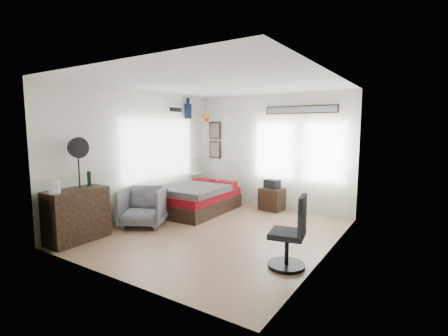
{
  "coord_description": "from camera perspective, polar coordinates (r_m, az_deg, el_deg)",
  "views": [
    {
      "loc": [
        3.26,
        -4.82,
        1.92
      ],
      "look_at": [
        -0.1,
        0.4,
        1.15
      ],
      "focal_mm": 26.0,
      "sensor_mm": 36.0,
      "label": 1
    }
  ],
  "objects": [
    {
      "name": "ground_plane",
      "position": [
        6.12,
        -1.26,
        -11.24
      ],
      "size": [
        4.0,
        4.5,
        0.01
      ],
      "primitive_type": "cube",
      "color": "#936F51"
    },
    {
      "name": "room_shell",
      "position": [
        6.02,
        -0.92,
        4.14
      ],
      "size": [
        4.02,
        4.52,
        2.71
      ],
      "color": "beige",
      "rests_on": "ground_plane"
    },
    {
      "name": "wall_decor",
      "position": [
        8.06,
        -0.01,
        8.35
      ],
      "size": [
        3.55,
        1.32,
        1.44
      ],
      "color": "#402919",
      "rests_on": "room_shell"
    },
    {
      "name": "bed",
      "position": [
        7.53,
        -4.96,
        -5.37
      ],
      "size": [
        1.45,
        1.97,
        0.62
      ],
      "rotation": [
        0.0,
        0.0,
        0.03
      ],
      "color": "black",
      "rests_on": "ground_plane"
    },
    {
      "name": "dresser",
      "position": [
        6.09,
        -24.42,
        -7.54
      ],
      "size": [
        0.48,
        1.0,
        0.9
      ],
      "primitive_type": "cube",
      "color": "black",
      "rests_on": "ground_plane"
    },
    {
      "name": "armchair",
      "position": [
        6.61,
        -13.97,
        -6.58
      ],
      "size": [
        1.12,
        1.13,
        0.76
      ],
      "primitive_type": "imported",
      "rotation": [
        0.0,
        0.0,
        0.5
      ],
      "color": "#585A64",
      "rests_on": "ground_plane"
    },
    {
      "name": "nightstand",
      "position": [
        7.71,
        8.41,
        -5.45
      ],
      "size": [
        0.56,
        0.47,
        0.52
      ],
      "primitive_type": "cube",
      "rotation": [
        0.0,
        0.0,
        -0.11
      ],
      "color": "black",
      "rests_on": "ground_plane"
    },
    {
      "name": "task_chair",
      "position": [
        4.62,
        11.73,
        -12.06
      ],
      "size": [
        0.53,
        0.53,
        1.03
      ],
      "rotation": [
        0.0,
        0.0,
        0.19
      ],
      "color": "black",
      "rests_on": "ground_plane"
    },
    {
      "name": "kettle",
      "position": [
        5.71,
        -27.66,
        -2.91
      ],
      "size": [
        0.19,
        0.17,
        0.22
      ],
      "rotation": [
        0.0,
        0.0,
        0.2
      ],
      "color": "silver",
      "rests_on": "dresser"
    },
    {
      "name": "bottle",
      "position": [
        6.18,
        -22.63,
        -1.73
      ],
      "size": [
        0.07,
        0.07,
        0.27
      ],
      "primitive_type": "cylinder",
      "color": "black",
      "rests_on": "dresser"
    },
    {
      "name": "stand_fan",
      "position": [
        5.97,
        -24.26,
        3.13
      ],
      "size": [
        0.1,
        0.36,
        0.87
      ],
      "rotation": [
        0.0,
        0.0,
        -0.05
      ],
      "color": "black",
      "rests_on": "dresser"
    },
    {
      "name": "black_bag",
      "position": [
        7.64,
        8.46,
        -2.8
      ],
      "size": [
        0.39,
        0.31,
        0.2
      ],
      "primitive_type": "cube",
      "rotation": [
        0.0,
        0.0,
        -0.26
      ],
      "color": "black",
      "rests_on": "nightstand"
    }
  ]
}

